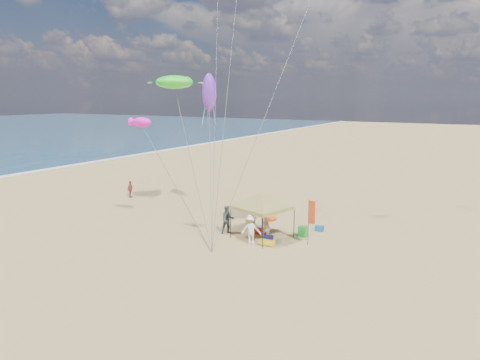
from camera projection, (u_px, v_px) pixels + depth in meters
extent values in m
plane|color=tan|center=(214.00, 256.00, 25.78)|extent=(280.00, 280.00, 0.00)
cylinder|color=black|center=(262.00, 215.00, 30.94)|extent=(0.06, 0.06, 1.93)
cylinder|color=black|center=(294.00, 224.00, 28.84)|extent=(0.06, 0.06, 1.93)
cylinder|color=black|center=(231.00, 223.00, 29.01)|extent=(0.06, 0.06, 1.93)
cylinder|color=black|center=(262.00, 233.00, 26.92)|extent=(0.06, 0.06, 1.93)
cube|color=olive|center=(262.00, 208.00, 28.73)|extent=(3.75, 3.75, 0.23)
pyramid|color=olive|center=(263.00, 191.00, 28.53)|extent=(5.58, 5.58, 0.97)
cylinder|color=black|center=(308.00, 223.00, 27.50)|extent=(0.04, 0.04, 2.89)
cube|color=red|center=(312.00, 213.00, 27.26)|extent=(0.42, 0.04, 1.45)
cube|color=#AB260D|center=(258.00, 231.00, 29.95)|extent=(0.54, 0.38, 0.38)
cube|color=#1458A7|center=(319.00, 228.00, 30.57)|extent=(0.54, 0.38, 0.38)
cylinder|color=#100E3E|center=(269.00, 238.00, 28.62)|extent=(0.69, 0.54, 0.36)
cylinder|color=#EC5B0D|center=(272.00, 219.00, 33.04)|extent=(0.54, 0.69, 0.36)
cube|color=green|center=(303.00, 231.00, 29.37)|extent=(0.50, 0.50, 0.70)
cube|color=#B8C616|center=(251.00, 223.00, 31.26)|extent=(0.50, 0.50, 0.70)
cube|color=slate|center=(278.00, 241.00, 28.03)|extent=(0.34, 0.30, 0.28)
cube|color=yellow|center=(267.00, 243.00, 27.61)|extent=(0.90, 0.50, 0.24)
imported|color=tan|center=(266.00, 228.00, 28.69)|extent=(0.57, 0.39, 1.54)
imported|color=#3B4651|center=(228.00, 220.00, 29.88)|extent=(1.18, 1.18, 1.93)
imported|color=white|center=(251.00, 229.00, 27.74)|extent=(1.39, 1.05, 1.92)
imported|color=#A3483E|center=(130.00, 189.00, 40.62)|extent=(0.58, 0.96, 1.53)
ellipsoid|color=#2AF628|center=(174.00, 82.00, 32.44)|extent=(3.62, 3.31, 0.98)
ellipsoid|color=#FF16DB|center=(142.00, 122.00, 30.18)|extent=(1.72, 1.25, 0.69)
ellipsoid|color=purple|center=(209.00, 92.00, 33.93)|extent=(1.11, 1.11, 2.87)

